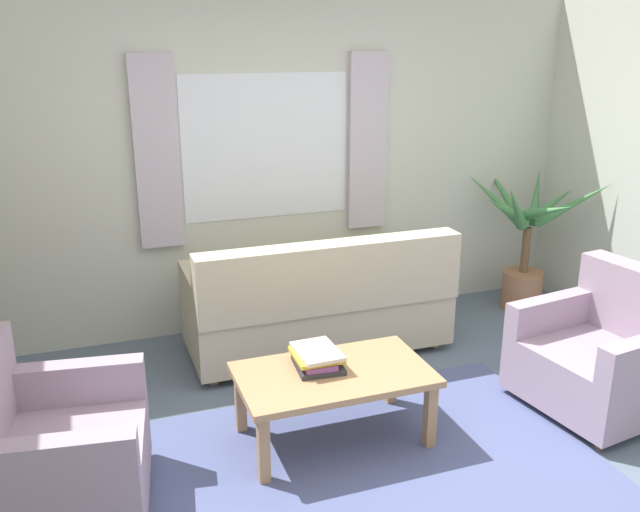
# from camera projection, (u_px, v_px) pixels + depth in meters

# --- Properties ---
(ground_plane) EXTENTS (6.24, 6.24, 0.00)m
(ground_plane) POSITION_uv_depth(u_px,v_px,m) (381.00, 474.00, 3.66)
(ground_plane) COLOR slate
(wall_back) EXTENTS (5.32, 0.12, 2.60)m
(wall_back) POSITION_uv_depth(u_px,v_px,m) (265.00, 165.00, 5.29)
(wall_back) COLOR beige
(wall_back) RESTS_ON ground_plane
(window_with_curtains) EXTENTS (1.98, 0.07, 1.40)m
(window_with_curtains) POSITION_uv_depth(u_px,v_px,m) (267.00, 147.00, 5.17)
(window_with_curtains) COLOR white
(area_rug) EXTENTS (2.45, 1.88, 0.01)m
(area_rug) POSITION_uv_depth(u_px,v_px,m) (381.00, 473.00, 3.66)
(area_rug) COLOR #4C5684
(area_rug) RESTS_ON ground_plane
(couch) EXTENTS (1.90, 0.82, 0.92)m
(couch) POSITION_uv_depth(u_px,v_px,m) (320.00, 306.00, 4.98)
(couch) COLOR #BCB293
(couch) RESTS_ON ground_plane
(armchair_left) EXTENTS (0.93, 0.94, 0.88)m
(armchair_left) POSITION_uv_depth(u_px,v_px,m) (45.00, 453.00, 3.24)
(armchair_left) COLOR #998499
(armchair_left) RESTS_ON ground_plane
(armchair_right) EXTENTS (0.93, 0.95, 0.88)m
(armchair_right) POSITION_uv_depth(u_px,v_px,m) (605.00, 355.00, 4.25)
(armchair_right) COLOR #998499
(armchair_right) RESTS_ON ground_plane
(coffee_table) EXTENTS (1.10, 0.64, 0.44)m
(coffee_table) POSITION_uv_depth(u_px,v_px,m) (334.00, 380.00, 3.87)
(coffee_table) COLOR #A87F56
(coffee_table) RESTS_ON ground_plane
(book_stack_on_table) EXTENTS (0.28, 0.33, 0.11)m
(book_stack_on_table) POSITION_uv_depth(u_px,v_px,m) (317.00, 358.00, 3.89)
(book_stack_on_table) COLOR #2D2D33
(book_stack_on_table) RESTS_ON coffee_table
(potted_plant) EXTENTS (1.04, 1.25, 1.23)m
(potted_plant) POSITION_uv_depth(u_px,v_px,m) (526.00, 243.00, 5.73)
(potted_plant) COLOR #9E6B4C
(potted_plant) RESTS_ON ground_plane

